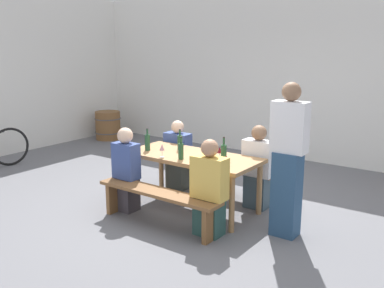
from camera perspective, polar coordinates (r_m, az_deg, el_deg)
ground_plane at (r=6.03m, az=0.00°, el=-8.36°), size 24.00×24.00×0.00m
back_wall at (r=8.64m, az=13.54°, el=8.67°), size 14.00×0.20×3.20m
tasting_table at (r=5.82m, az=0.00°, el=-2.24°), size 1.82×0.82×0.75m
bench_near at (r=5.39m, az=-4.46°, el=-7.11°), size 1.72×0.30×0.45m
bench_far at (r=6.48m, az=3.68°, el=-3.62°), size 1.72×0.30×0.45m
wine_bottle_0 at (r=6.06m, az=-5.82°, el=0.26°), size 0.07×0.07×0.31m
wine_bottle_1 at (r=5.58m, az=-1.45°, el=-0.89°), size 0.07×0.07×0.29m
wine_bottle_2 at (r=5.45m, az=4.14°, el=-1.14°), size 0.07×0.07×0.32m
wine_bottle_3 at (r=6.06m, az=-1.58°, el=0.23°), size 0.07×0.07×0.29m
wine_glass_0 at (r=5.58m, az=3.62°, el=-0.89°), size 0.06×0.06×0.16m
wine_glass_1 at (r=5.24m, az=4.47°, el=-1.92°), size 0.07×0.07×0.14m
wine_glass_2 at (r=5.68m, az=-3.92°, el=-0.50°), size 0.07×0.07×0.17m
seated_guest_near_0 at (r=5.86m, az=-8.54°, el=-3.53°), size 0.35×0.24×1.13m
seated_guest_near_1 at (r=5.07m, az=2.27°, el=-6.09°), size 0.42×0.24×1.15m
seated_guest_far_0 at (r=6.69m, az=-1.86°, el=-1.73°), size 0.41×0.24×1.07m
seated_guest_far_1 at (r=5.97m, az=8.56°, el=-3.26°), size 0.41×0.24×1.14m
standing_host at (r=5.08m, az=12.37°, el=-2.43°), size 0.40×0.24×1.79m
wine_barrel at (r=10.43m, az=-10.88°, el=2.41°), size 0.61×0.61×0.65m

